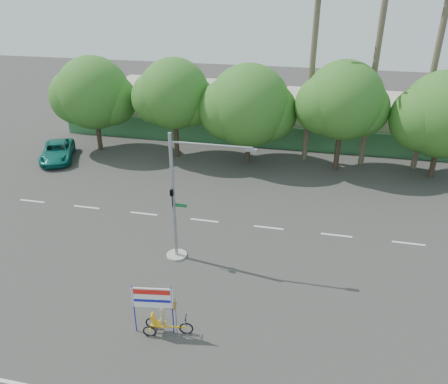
# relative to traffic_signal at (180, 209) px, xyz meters

# --- Properties ---
(ground) EXTENTS (120.00, 120.00, 0.00)m
(ground) POSITION_rel_traffic_signal_xyz_m (2.20, -3.98, -2.92)
(ground) COLOR #33302D
(ground) RESTS_ON ground
(fence) EXTENTS (38.00, 0.08, 2.00)m
(fence) POSITION_rel_traffic_signal_xyz_m (2.20, 17.52, -1.92)
(fence) COLOR #336B3D
(fence) RESTS_ON ground
(building_left) EXTENTS (12.00, 8.00, 4.00)m
(building_left) POSITION_rel_traffic_signal_xyz_m (-7.80, 22.02, -0.92)
(building_left) COLOR #BCB095
(building_left) RESTS_ON ground
(building_right) EXTENTS (14.00, 8.00, 3.60)m
(building_right) POSITION_rel_traffic_signal_xyz_m (10.20, 22.02, -1.12)
(building_right) COLOR #BCB095
(building_right) RESTS_ON ground
(tree_far_left) EXTENTS (7.14, 6.00, 7.96)m
(tree_far_left) POSITION_rel_traffic_signal_xyz_m (-11.85, 14.02, 1.84)
(tree_far_left) COLOR #473828
(tree_far_left) RESTS_ON ground
(tree_left) EXTENTS (6.66, 5.60, 8.07)m
(tree_left) POSITION_rel_traffic_signal_xyz_m (-4.85, 14.02, 2.14)
(tree_left) COLOR #473828
(tree_left) RESTS_ON ground
(tree_center) EXTENTS (7.62, 6.40, 7.85)m
(tree_center) POSITION_rel_traffic_signal_xyz_m (1.14, 14.02, 1.55)
(tree_center) COLOR #473828
(tree_center) RESTS_ON ground
(tree_right) EXTENTS (6.90, 5.80, 8.36)m
(tree_right) POSITION_rel_traffic_signal_xyz_m (8.15, 14.02, 2.32)
(tree_right) COLOR #473828
(tree_right) RESTS_ON ground
(tree_far_right) EXTENTS (7.38, 6.20, 7.94)m
(tree_far_right) POSITION_rel_traffic_signal_xyz_m (15.15, 14.02, 1.73)
(tree_far_right) COLOR #473828
(tree_far_right) RESTS_ON ground
(palm_tall) EXTENTS (3.73, 3.79, 17.45)m
(palm_tall) POSITION_rel_traffic_signal_xyz_m (10.20, 15.52, 7.55)
(palm_tall) COLOR #70604C
(palm_tall) RESTS_ON ground
(palm_mid) EXTENTS (3.73, 3.79, 15.45)m
(palm_mid) POSITION_rel_traffic_signal_xyz_m (14.20, 15.52, 6.48)
(palm_mid) COLOR #70604C
(palm_mid) RESTS_ON ground
(palm_short) EXTENTS (3.73, 3.79, 14.45)m
(palm_short) POSITION_rel_traffic_signal_xyz_m (5.70, 15.52, 5.94)
(palm_short) COLOR #70604C
(palm_short) RESTS_ON ground
(traffic_signal) EXTENTS (4.72, 1.10, 7.00)m
(traffic_signal) POSITION_rel_traffic_signal_xyz_m (0.00, 0.00, 0.00)
(traffic_signal) COLOR gray
(traffic_signal) RESTS_ON ground
(trike_billboard) EXTENTS (2.48, 0.75, 2.46)m
(trike_billboard) POSITION_rel_traffic_signal_xyz_m (0.78, -5.53, -1.93)
(trike_billboard) COLOR black
(trike_billboard) RESTS_ON ground
(pickup_truck) EXTENTS (4.24, 5.64, 1.42)m
(pickup_truck) POSITION_rel_traffic_signal_xyz_m (-14.12, 11.10, -2.21)
(pickup_truck) COLOR #0E675C
(pickup_truck) RESTS_ON ground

